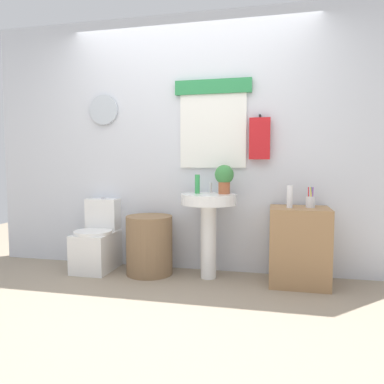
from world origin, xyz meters
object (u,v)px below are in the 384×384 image
at_px(potted_plant, 224,177).
at_px(soap_bottle, 197,184).
at_px(toilet, 98,242).
at_px(laundry_hamper, 149,245).
at_px(toothbrush_cup, 310,201).
at_px(wooden_cabinet, 299,246).
at_px(pedestal_sink, 209,215).
at_px(lotion_bottle, 290,197).

bearing_deg(potted_plant, soap_bottle, -177.80).
xyz_separation_m(toilet, laundry_hamper, (0.58, -0.03, 0.01)).
relative_size(potted_plant, toothbrush_cup, 1.49).
relative_size(wooden_cabinet, potted_plant, 2.55).
height_order(toilet, potted_plant, potted_plant).
xyz_separation_m(laundry_hamper, toothbrush_cup, (1.52, 0.02, 0.47)).
height_order(pedestal_sink, lotion_bottle, lotion_bottle).
height_order(toilet, soap_bottle, soap_bottle).
height_order(wooden_cabinet, toothbrush_cup, toothbrush_cup).
relative_size(soap_bottle, lotion_bottle, 0.90).
distance_m(toilet, potted_plant, 1.49).
height_order(laundry_hamper, pedestal_sink, pedestal_sink).
bearing_deg(toothbrush_cup, wooden_cabinet, -167.68).
bearing_deg(toothbrush_cup, soap_bottle, 178.36).
bearing_deg(laundry_hamper, toothbrush_cup, 0.75).
distance_m(soap_bottle, lotion_bottle, 0.87).
height_order(potted_plant, toothbrush_cup, potted_plant).
bearing_deg(laundry_hamper, soap_bottle, 5.98).
bearing_deg(potted_plant, pedestal_sink, -156.80).
relative_size(laundry_hamper, lotion_bottle, 2.89).
xyz_separation_m(wooden_cabinet, lotion_bottle, (-0.09, -0.04, 0.45)).
distance_m(wooden_cabinet, lotion_bottle, 0.46).
distance_m(toilet, pedestal_sink, 1.22).
bearing_deg(toilet, laundry_hamper, -3.34).
bearing_deg(pedestal_sink, lotion_bottle, -3.08).
xyz_separation_m(laundry_hamper, potted_plant, (0.74, 0.06, 0.68)).
bearing_deg(toilet, potted_plant, 1.14).
bearing_deg(soap_bottle, pedestal_sink, -22.62).
bearing_deg(pedestal_sink, laundry_hamper, 180.00).
bearing_deg(laundry_hamper, lotion_bottle, -1.71).
xyz_separation_m(pedestal_sink, lotion_bottle, (0.74, -0.04, 0.19)).
relative_size(lotion_bottle, toothbrush_cup, 1.09).
bearing_deg(toilet, toothbrush_cup, -0.37).
bearing_deg(toothbrush_cup, potted_plant, 177.09).
bearing_deg(lotion_bottle, pedestal_sink, 176.92).
xyz_separation_m(toilet, potted_plant, (1.32, 0.03, 0.69)).
relative_size(pedestal_sink, lotion_bottle, 4.02).
distance_m(wooden_cabinet, toothbrush_cup, 0.42).
height_order(pedestal_sink, potted_plant, potted_plant).
bearing_deg(potted_plant, toilet, -178.86).
xyz_separation_m(toilet, lotion_bottle, (1.92, -0.07, 0.52)).
relative_size(toilet, pedestal_sink, 0.92).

